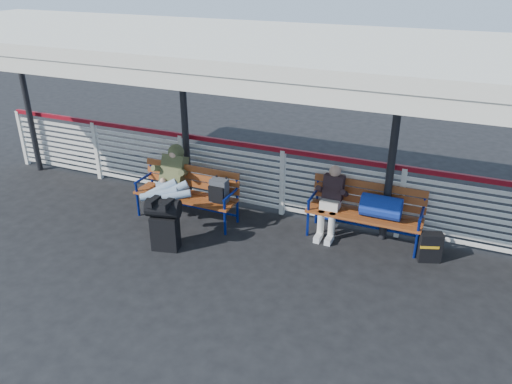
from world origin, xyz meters
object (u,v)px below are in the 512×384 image
at_px(luggage_stack, 164,222).
at_px(traveler_man, 168,187).
at_px(bench_right, 374,207).
at_px(suitcase_side, 430,247).
at_px(companion_person, 331,201).
at_px(bench_left, 195,189).

distance_m(luggage_stack, traveler_man, 0.81).
bearing_deg(bench_right, luggage_stack, -152.27).
height_order(traveler_man, suitcase_side, traveler_man).
bearing_deg(companion_person, bench_left, -168.87).
height_order(bench_left, traveler_man, traveler_man).
xyz_separation_m(bench_left, traveler_man, (-0.29, -0.35, 0.14)).
distance_m(bench_left, bench_right, 2.97).
height_order(bench_right, companion_person, companion_person).
height_order(luggage_stack, traveler_man, traveler_man).
height_order(bench_left, bench_right, same).
distance_m(traveler_man, companion_person, 2.66).
bearing_deg(suitcase_side, luggage_stack, 178.81).
relative_size(traveler_man, suitcase_side, 3.58).
height_order(bench_left, companion_person, companion_person).
bearing_deg(bench_right, bench_left, -170.81).
height_order(luggage_stack, companion_person, companion_person).
distance_m(bench_right, traveler_man, 3.33).
bearing_deg(bench_right, traveler_man, -165.61).
relative_size(luggage_stack, companion_person, 0.74).
height_order(bench_right, traveler_man, traveler_man).
bearing_deg(luggage_stack, suitcase_side, 4.70).
bearing_deg(traveler_man, luggage_stack, -63.30).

